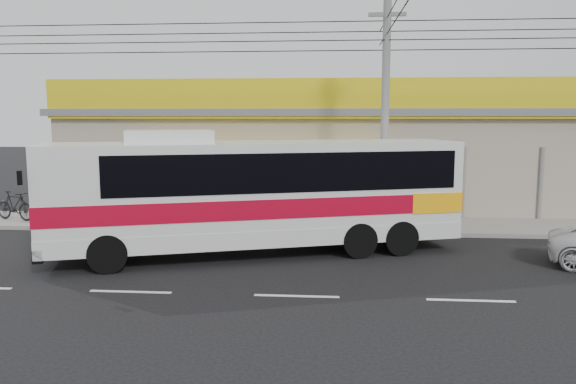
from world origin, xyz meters
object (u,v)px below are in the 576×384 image
object	(u,v)px
motorbike_red	(129,213)
utility_pole	(387,34)
motorbike_dark	(15,206)
coach_bus	(263,188)

from	to	relation	value
motorbike_red	utility_pole	distance (m)	11.31
motorbike_dark	utility_pole	size ratio (longest dim) A/B	0.06
motorbike_red	utility_pole	size ratio (longest dim) A/B	0.05
motorbike_dark	utility_pole	bearing A→B (deg)	-76.28
motorbike_red	utility_pole	world-z (taller)	utility_pole
coach_bus	motorbike_red	size ratio (longest dim) A/B	7.41
coach_bus	motorbike_red	world-z (taller)	coach_bus
coach_bus	motorbike_dark	world-z (taller)	coach_bus
motorbike_dark	coach_bus	bearing A→B (deg)	-92.02
coach_bus	motorbike_red	distance (m)	6.66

